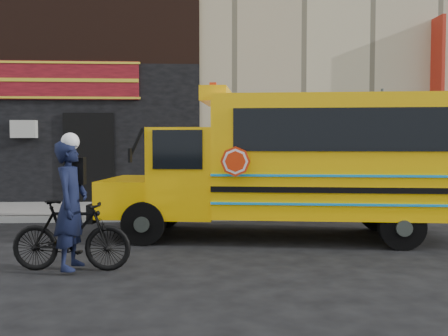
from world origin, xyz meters
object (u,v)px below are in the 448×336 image
sign_pole (381,147)px  bicycle (71,235)px  cyclist (71,208)px  school_bus (297,161)px

sign_pole → bicycle: (-6.44, -4.85, -1.24)m
sign_pole → bicycle: bearing=-143.0°
sign_pole → bicycle: sign_pole is taller
bicycle → cyclist: 0.41m
school_bus → sign_pole: bearing=43.6°
sign_pole → cyclist: sign_pole is taller
school_bus → bicycle: size_ratio=4.10×
school_bus → sign_pole: 3.66m
school_bus → bicycle: (-3.80, -2.33, -0.99)m
school_bus → cyclist: (-3.78, -2.39, -0.58)m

